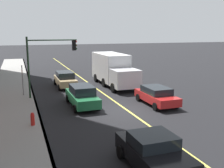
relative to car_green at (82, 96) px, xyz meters
name	(u,v)px	position (x,y,z in m)	size (l,w,h in m)	color
ground	(126,110)	(-2.06, -2.82, -0.82)	(200.00, 200.00, 0.00)	black
sidewalk_slab	(11,121)	(-2.06, 5.10, -0.75)	(80.00, 3.67, 0.15)	gray
curb_edge	(40,118)	(-2.06, 3.34, -0.75)	(80.00, 0.16, 0.15)	slate
lane_stripe_center	(126,110)	(-2.06, -2.82, -0.81)	(80.00, 0.16, 0.01)	#D8CC4C
car_green	(82,96)	(0.00, 0.00, 0.00)	(4.68, 1.90, 1.62)	#1E6038
car_red	(156,95)	(-1.55, -5.56, -0.07)	(4.36, 1.95, 1.41)	red
car_tan	(65,79)	(7.70, -0.04, -0.01)	(4.53, 1.89, 1.56)	tan
car_black	(153,152)	(-10.28, -0.55, -0.06)	(4.00, 2.06, 1.50)	black
truck_white	(113,69)	(6.92, -5.00, 0.91)	(8.37, 2.66, 3.29)	silver
traffic_light_mast	(48,56)	(3.45, 2.00, 2.80)	(0.28, 4.20, 5.23)	#1E3823
street_sign_post	(22,78)	(4.69, 4.17, 0.82)	(0.60, 0.08, 2.78)	slate
fire_hydrant	(33,120)	(-3.55, 3.86, -0.36)	(0.24, 0.24, 0.94)	red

